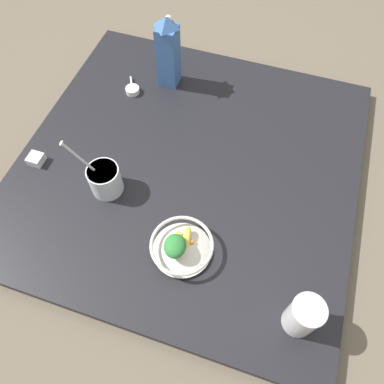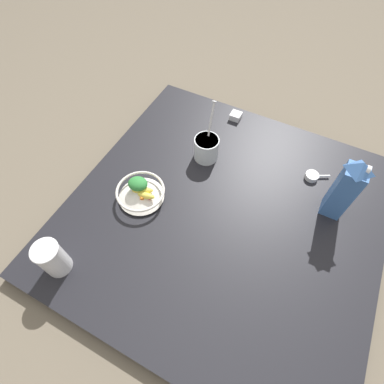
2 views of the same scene
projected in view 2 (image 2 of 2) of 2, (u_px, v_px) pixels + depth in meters
name	position (u px, v px, depth m)	size (l,w,h in m)	color
ground_plane	(223.00, 218.00, 1.14)	(6.00, 6.00, 0.00)	#665B4C
countertop	(223.00, 215.00, 1.12)	(1.11, 1.11, 0.04)	black
fruit_bowl	(141.00, 192.00, 1.11)	(0.18, 0.18, 0.08)	silver
milk_carton	(345.00, 189.00, 1.00)	(0.07, 0.07, 0.27)	#3D6BB2
yogurt_tub	(206.00, 147.00, 1.21)	(0.15, 0.10, 0.22)	silver
drinking_cup	(52.00, 258.00, 0.93)	(0.09, 0.09, 0.14)	white
spice_jar	(236.00, 116.00, 1.37)	(0.05, 0.05, 0.03)	silver
measuring_scoop	(312.00, 176.00, 1.18)	(0.06, 0.09, 0.02)	white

